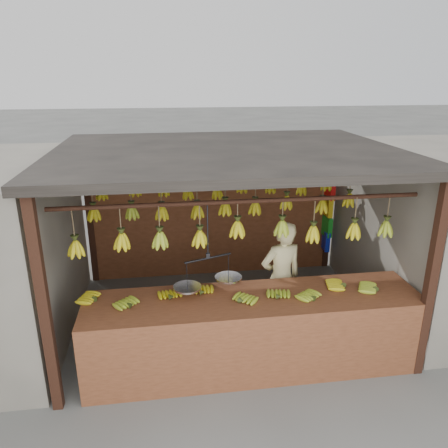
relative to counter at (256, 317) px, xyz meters
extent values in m
plane|color=#5B5B57|center=(-0.13, 1.23, -0.72)|extent=(80.00, 80.00, 0.00)
cube|color=black|center=(-2.13, -0.27, 0.43)|extent=(0.10, 0.10, 2.30)
cube|color=black|center=(1.87, -0.27, 0.43)|extent=(0.10, 0.10, 2.30)
cube|color=black|center=(-2.13, 2.73, 0.43)|extent=(0.10, 0.10, 2.30)
cube|color=black|center=(1.87, 2.73, 0.43)|extent=(0.10, 0.10, 2.30)
cube|color=black|center=(-0.13, 1.23, 1.63)|extent=(4.30, 3.30, 0.10)
cylinder|color=black|center=(-0.13, 0.23, 1.28)|extent=(4.00, 0.05, 0.05)
cylinder|color=black|center=(-0.13, 1.23, 1.28)|extent=(4.00, 0.05, 0.05)
cylinder|color=black|center=(-0.13, 2.23, 1.28)|extent=(4.00, 0.05, 0.05)
cube|color=brown|center=(-0.13, 2.73, 0.18)|extent=(4.00, 0.06, 1.80)
cube|color=brown|center=(0.01, 0.13, 0.14)|extent=(3.82, 0.85, 0.08)
cube|color=brown|center=(0.01, -0.29, -0.27)|extent=(3.82, 0.04, 0.90)
cube|color=black|center=(-1.80, -0.24, -0.31)|extent=(0.07, 0.07, 0.82)
cube|color=black|center=(1.82, -0.24, -0.31)|extent=(0.07, 0.07, 0.82)
cube|color=black|center=(-1.80, 0.51, -0.31)|extent=(0.07, 0.07, 0.82)
cube|color=black|center=(1.82, 0.51, -0.31)|extent=(0.07, 0.07, 0.82)
ellipsoid|color=gold|center=(-1.75, 0.30, 0.21)|extent=(0.29, 0.25, 0.06)
ellipsoid|color=#92A523|center=(-1.35, 0.09, 0.21)|extent=(0.29, 0.30, 0.06)
ellipsoid|color=gold|center=(-0.92, 0.20, 0.21)|extent=(0.22, 0.27, 0.06)
ellipsoid|color=gold|center=(-0.56, 0.26, 0.21)|extent=(0.19, 0.25, 0.06)
ellipsoid|color=#92A523|center=(-0.16, 0.00, 0.21)|extent=(0.29, 0.30, 0.06)
ellipsoid|color=#92A523|center=(0.27, 0.03, 0.21)|extent=(0.22, 0.27, 0.06)
ellipsoid|color=#92A523|center=(0.65, -0.04, 0.21)|extent=(0.28, 0.30, 0.06)
ellipsoid|color=gold|center=(1.09, 0.22, 0.21)|extent=(0.27, 0.23, 0.06)
ellipsoid|color=#92A523|center=(1.43, 0.07, 0.21)|extent=(0.30, 0.27, 0.06)
ellipsoid|color=gold|center=(-1.88, 0.23, 0.85)|extent=(0.16, 0.16, 0.28)
ellipsoid|color=gold|center=(-1.40, 0.23, 0.90)|extent=(0.16, 0.16, 0.28)
ellipsoid|color=#92A523|center=(-1.01, 0.20, 0.90)|extent=(0.16, 0.16, 0.28)
ellipsoid|color=gold|center=(-0.58, 0.26, 0.88)|extent=(0.16, 0.16, 0.28)
ellipsoid|color=gold|center=(-0.17, 0.26, 0.96)|extent=(0.16, 0.16, 0.28)
ellipsoid|color=#92A523|center=(0.33, 0.27, 0.94)|extent=(0.16, 0.16, 0.28)
ellipsoid|color=gold|center=(0.70, 0.27, 0.85)|extent=(0.16, 0.16, 0.28)
ellipsoid|color=gold|center=(1.15, 0.20, 0.89)|extent=(0.16, 0.16, 0.28)
ellipsoid|color=#92A523|center=(1.56, 0.25, 0.88)|extent=(0.16, 0.16, 0.28)
ellipsoid|color=gold|center=(-1.83, 1.28, 0.89)|extent=(0.16, 0.16, 0.28)
ellipsoid|color=#92A523|center=(-1.36, 1.27, 0.89)|extent=(0.16, 0.16, 0.28)
ellipsoid|color=gold|center=(-0.98, 1.19, 0.89)|extent=(0.16, 0.16, 0.28)
ellipsoid|color=gold|center=(-0.53, 1.20, 0.89)|extent=(0.16, 0.16, 0.28)
ellipsoid|color=gold|center=(-0.17, 1.20, 0.91)|extent=(0.16, 0.16, 0.28)
ellipsoid|color=gold|center=(0.25, 1.28, 0.88)|extent=(0.16, 0.16, 0.28)
ellipsoid|color=gold|center=(0.67, 1.27, 0.94)|extent=(0.16, 0.16, 0.28)
ellipsoid|color=gold|center=(1.15, 1.20, 0.88)|extent=(0.16, 0.16, 0.28)
ellipsoid|color=gold|center=(1.55, 1.27, 0.93)|extent=(0.16, 0.16, 0.28)
ellipsoid|color=gold|center=(-1.85, 2.23, 0.90)|extent=(0.16, 0.16, 0.28)
ellipsoid|color=gold|center=(-1.36, 2.20, 0.94)|extent=(0.16, 0.16, 0.28)
ellipsoid|color=gold|center=(-0.95, 2.27, 0.90)|extent=(0.16, 0.16, 0.28)
ellipsoid|color=gold|center=(-0.58, 2.25, 0.85)|extent=(0.16, 0.16, 0.28)
ellipsoid|color=gold|center=(-0.14, 2.19, 0.85)|extent=(0.16, 0.16, 0.28)
ellipsoid|color=gold|center=(0.26, 2.27, 0.91)|extent=(0.16, 0.16, 0.28)
ellipsoid|color=gold|center=(0.70, 2.26, 0.90)|extent=(0.16, 0.16, 0.28)
ellipsoid|color=gold|center=(1.19, 2.20, 0.86)|extent=(0.16, 0.16, 0.28)
ellipsoid|color=gold|center=(1.58, 2.21, 0.92)|extent=(0.16, 0.16, 0.28)
cylinder|color=black|center=(-0.50, 0.23, 0.97)|extent=(0.02, 0.02, 0.63)
cylinder|color=black|center=(-0.50, 0.23, 0.65)|extent=(0.53, 0.21, 0.02)
cylinder|color=silver|center=(-0.74, 0.15, 0.35)|extent=(0.30, 0.30, 0.02)
cylinder|color=silver|center=(-0.26, 0.32, 0.35)|extent=(0.30, 0.30, 0.02)
imported|color=beige|center=(0.50, 0.78, 0.06)|extent=(0.64, 0.49, 1.56)
cube|color=red|center=(1.81, 2.58, 0.74)|extent=(0.08, 0.26, 0.34)
cube|color=yellow|center=(1.81, 2.58, 0.44)|extent=(0.08, 0.26, 0.34)
cube|color=#199926|center=(1.81, 2.58, 0.08)|extent=(0.08, 0.26, 0.34)
cube|color=#1426BF|center=(1.81, 2.58, -0.17)|extent=(0.08, 0.26, 0.34)
camera|label=1|loc=(-0.96, -4.15, 2.57)|focal=35.00mm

